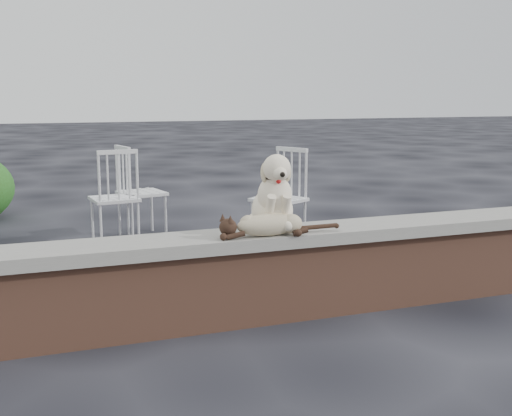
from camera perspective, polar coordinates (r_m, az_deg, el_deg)
name	(u,v)px	position (r m, az deg, el deg)	size (l,w,h in m)	color
ground	(138,334)	(4.05, -10.56, -11.02)	(60.00, 60.00, 0.00)	black
brick_wall	(136,295)	(3.96, -10.68, -7.65)	(6.00, 0.30, 0.50)	brown
capstone	(135,248)	(3.89, -10.82, -3.58)	(6.20, 0.40, 0.08)	slate
dog	(272,191)	(4.09, 1.47, 1.52)	(0.34, 0.44, 0.51)	beige
cat	(269,223)	(3.96, 1.18, -1.37)	(0.94, 0.23, 0.16)	tan
chair_d	(279,198)	(6.11, 2.05, 0.94)	(0.56, 0.56, 0.94)	white
chair_e	(142,191)	(6.61, -10.20, 1.49)	(0.56, 0.56, 0.94)	white
chair_c	(114,197)	(6.30, -12.58, 0.98)	(0.56, 0.56, 0.94)	white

